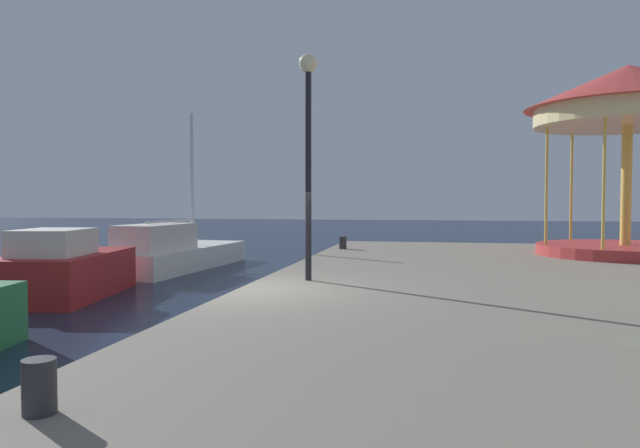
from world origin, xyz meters
TOP-DOWN VIEW (x-y plane):
  - ground_plane at (0.00, 0.00)m, footprint 120.00×120.00m
  - quay_dock at (6.02, 0.00)m, footprint 12.04×24.20m
  - motorboat_red at (-5.39, 2.79)m, footprint 2.67×4.29m
  - sailboat_white at (-5.25, 8.51)m, footprint 2.47×6.82m
  - carousel at (8.57, 7.90)m, footprint 5.51×5.51m
  - lamp_post_mid_promenade at (0.98, 1.21)m, footprint 0.36×0.36m
  - bollard_north at (0.48, 8.55)m, footprint 0.24×0.24m
  - bollard_south at (0.59, -6.10)m, footprint 0.24×0.24m

SIDE VIEW (x-z plane):
  - ground_plane at x=0.00m, z-range 0.00..0.00m
  - quay_dock at x=6.02m, z-range 0.00..0.80m
  - sailboat_white at x=-5.25m, z-range -2.12..3.30m
  - motorboat_red at x=-5.39m, z-range -0.18..1.50m
  - bollard_north at x=0.48m, z-range 0.80..1.20m
  - bollard_south at x=0.59m, z-range 0.80..1.20m
  - lamp_post_mid_promenade at x=0.98m, z-range 1.59..5.93m
  - carousel at x=8.57m, z-range 2.10..7.38m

